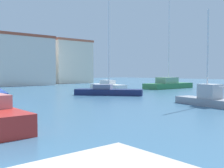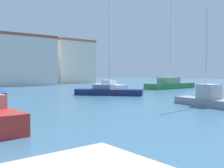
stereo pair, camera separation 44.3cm
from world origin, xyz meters
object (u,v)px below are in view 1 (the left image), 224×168
sailboat_grey_far_left (208,98)px  sailboat_navy_near_pier (108,91)px  motorboat_white_far_right (108,86)px  sailboat_green_distant_east (168,84)px

sailboat_grey_far_left → sailboat_navy_near_pier: (0.21, 11.95, -0.09)m
motorboat_white_far_right → sailboat_grey_far_left: bearing=-106.7°
motorboat_white_far_right → sailboat_navy_near_pier: 8.70m
sailboat_grey_far_left → sailboat_navy_near_pier: 11.96m
sailboat_green_distant_east → sailboat_grey_far_left: bearing=-134.3°
motorboat_white_far_right → sailboat_grey_far_left: (-5.64, -18.76, 0.06)m
sailboat_green_distant_east → sailboat_grey_far_left: size_ratio=2.06×
motorboat_white_far_right → sailboat_grey_far_left: 19.59m
sailboat_green_distant_east → sailboat_grey_far_left: 21.48m
sailboat_green_distant_east → sailboat_navy_near_pier: bearing=-167.0°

